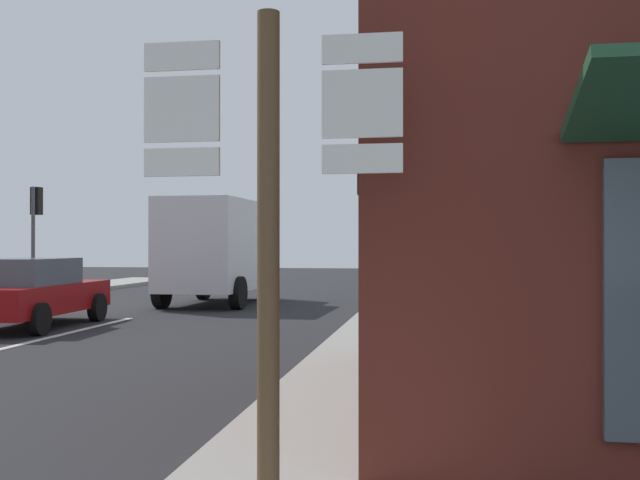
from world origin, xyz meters
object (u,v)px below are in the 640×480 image
(traffic_light_far_right, at_px, (384,218))
(traffic_light_far_left, at_px, (36,216))
(traffic_light_near_right, at_px, (364,198))
(sedan_far, at_px, (30,292))
(route_sign_post, at_px, (269,219))
(delivery_truck, at_px, (217,248))

(traffic_light_far_right, distance_m, traffic_light_far_left, 11.31)
(traffic_light_far_right, height_order, traffic_light_near_right, traffic_light_near_right)
(sedan_far, relative_size, route_sign_post, 1.34)
(traffic_light_near_right, xyz_separation_m, traffic_light_far_left, (-11.31, 6.02, -0.08))
(traffic_light_far_right, relative_size, traffic_light_near_right, 0.93)
(sedan_far, bearing_deg, delivery_truck, 71.68)
(sedan_far, height_order, route_sign_post, route_sign_post)
(delivery_truck, height_order, route_sign_post, route_sign_post)
(sedan_far, xyz_separation_m, traffic_light_far_right, (6.95, 7.92, 1.83))
(traffic_light_far_left, bearing_deg, route_sign_post, -55.91)
(delivery_truck, distance_m, traffic_light_near_right, 6.89)
(route_sign_post, relative_size, traffic_light_near_right, 0.85)
(route_sign_post, relative_size, traffic_light_far_left, 0.88)
(traffic_light_near_right, bearing_deg, traffic_light_far_right, 90.00)
(sedan_far, height_order, traffic_light_far_left, traffic_light_far_left)
(sedan_far, distance_m, traffic_light_far_right, 10.69)
(sedan_far, xyz_separation_m, traffic_light_near_right, (6.95, 1.63, 2.02))
(delivery_truck, height_order, traffic_light_far_left, traffic_light_far_left)
(traffic_light_near_right, bearing_deg, delivery_truck, 135.14)
(route_sign_post, relative_size, traffic_light_far_right, 0.92)
(traffic_light_far_right, relative_size, traffic_light_far_left, 0.96)
(traffic_light_near_right, bearing_deg, route_sign_post, -87.43)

